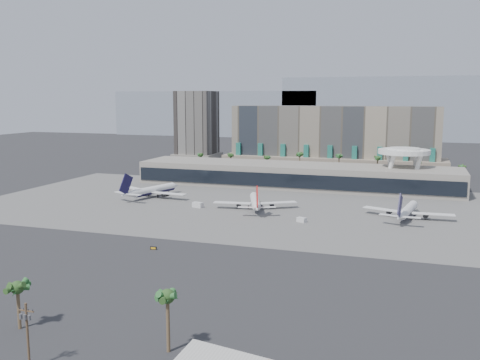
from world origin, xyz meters
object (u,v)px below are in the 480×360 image
(airliner_centre, at_px, (255,202))
(service_vehicle_b, at_px, (302,220))
(service_vehicle_a, at_px, (198,205))
(airliner_left, at_px, (152,190))
(airliner_right, at_px, (407,211))
(utility_pole, at_px, (27,330))
(taxiway_sign, at_px, (153,248))

(airliner_centre, height_order, service_vehicle_b, airliner_centre)
(service_vehicle_a, xyz_separation_m, service_vehicle_b, (48.63, -13.09, -0.24))
(airliner_left, relative_size, airliner_centre, 1.07)
(airliner_left, xyz_separation_m, airliner_right, (116.96, -9.07, -0.21))
(airliner_right, xyz_separation_m, service_vehicle_b, (-38.14, -19.38, -2.28))
(airliner_right, bearing_deg, utility_pole, -103.60)
(airliner_centre, distance_m, service_vehicle_a, 25.21)
(utility_pole, distance_m, airliner_right, 156.82)
(taxiway_sign, bearing_deg, airliner_right, 33.48)
(airliner_right, relative_size, taxiway_sign, 17.36)
(utility_pole, bearing_deg, service_vehicle_a, 100.68)
(airliner_centre, bearing_deg, service_vehicle_b, -55.84)
(airliner_centre, relative_size, service_vehicle_b, 10.02)
(utility_pole, distance_m, taxiway_sign, 75.35)
(airliner_centre, xyz_separation_m, service_vehicle_b, (23.92, -17.66, -2.32))
(utility_pole, relative_size, service_vehicle_b, 3.37)
(service_vehicle_a, bearing_deg, utility_pole, -63.42)
(utility_pole, bearing_deg, airliner_left, 110.12)
(utility_pole, bearing_deg, airliner_right, 67.22)
(airliner_left, relative_size, taxiway_sign, 18.07)
(airliner_left, xyz_separation_m, service_vehicle_b, (78.82, -28.45, -2.49))
(airliner_left, relative_size, service_vehicle_a, 8.07)
(utility_pole, height_order, service_vehicle_b, utility_pole)
(airliner_left, xyz_separation_m, airliner_centre, (54.90, -10.78, -0.18))
(service_vehicle_b, bearing_deg, service_vehicle_a, -171.05)
(utility_pole, distance_m, airliner_centre, 142.89)
(airliner_left, bearing_deg, service_vehicle_a, -10.13)
(utility_pole, relative_size, airliner_right, 0.33)
(service_vehicle_b, xyz_separation_m, taxiway_sign, (-36.50, -51.43, -0.44))
(service_vehicle_b, distance_m, taxiway_sign, 63.07)
(airliner_centre, bearing_deg, taxiway_sign, -119.72)
(service_vehicle_a, height_order, service_vehicle_b, service_vehicle_a)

